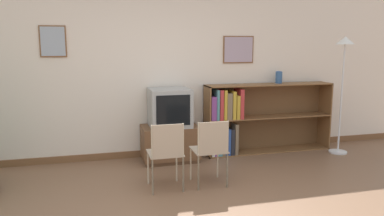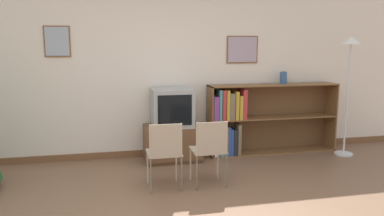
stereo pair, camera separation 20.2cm
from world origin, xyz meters
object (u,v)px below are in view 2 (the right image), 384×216
Objects in this scene: television at (172,107)px; folding_chair_right at (210,149)px; bookshelf at (248,120)px; folding_chair_left at (165,151)px; tv_console at (172,143)px; vase at (283,77)px; standing_lamp at (350,65)px.

folding_chair_right is (0.27, -1.13, -0.33)m from television.
folding_chair_left is at bearing -140.38° from bookshelf.
folding_chair_right is (0.27, -1.13, 0.21)m from tv_console.
folding_chair_right is 4.26× the size of vase.
standing_lamp reaches higher than vase.
folding_chair_left is at bearing 180.00° from folding_chair_right.
television is 0.32× the size of standing_lamp.
folding_chair_left is at bearing -103.53° from television.
television is at bearing 173.78° from standing_lamp.
folding_chair_left is (-0.27, -1.13, -0.33)m from television.
television is 1.86m from vase.
television is 1.21m from folding_chair_right.
tv_console is 0.40× the size of bookshelf.
tv_console is 4.27× the size of vase.
vase is (1.81, 0.15, 0.93)m from tv_console.
tv_console is 0.54m from television.
standing_lamp reaches higher than folding_chair_left.
bookshelf is 1.14× the size of standing_lamp.
vase is (1.81, 0.15, 0.39)m from television.
vase is at bearing 31.52° from folding_chair_left.
folding_chair_left is at bearing -103.50° from tv_console.
television is 0.72× the size of folding_chair_left.
folding_chair_left is 4.26× the size of vase.
television is 1.25m from bookshelf.
bookshelf is at bearing 52.51° from folding_chair_right.
vase is at bearing 152.82° from standing_lamp.
vase is 0.11× the size of standing_lamp.
standing_lamp reaches higher than tv_console.
standing_lamp is (2.94, 0.84, 0.93)m from folding_chair_left.
bookshelf is at bearing -175.63° from vase.
folding_chair_right reaches higher than tv_console.
television is at bearing -90.00° from tv_console.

